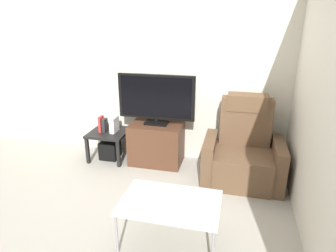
{
  "coord_description": "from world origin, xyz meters",
  "views": [
    {
      "loc": [
        1.15,
        -2.88,
        1.98
      ],
      "look_at": [
        0.33,
        0.5,
        0.7
      ],
      "focal_mm": 31.36,
      "sensor_mm": 36.0,
      "label": 1
    }
  ],
  "objects_px": {
    "book_leftmost": "(101,124)",
    "coffee_table": "(170,204)",
    "tv_stand": "(156,143)",
    "television": "(156,98)",
    "subwoofer_box": "(110,150)",
    "cell_phone": "(158,199)",
    "side_table": "(109,136)",
    "recliner_armchair": "(243,153)",
    "game_console": "(114,125)",
    "book_middle": "(105,125)"
  },
  "relations": [
    {
      "from": "tv_stand",
      "to": "television",
      "type": "relative_size",
      "value": 0.69
    },
    {
      "from": "coffee_table",
      "to": "cell_phone",
      "type": "height_order",
      "value": "cell_phone"
    },
    {
      "from": "book_middle",
      "to": "cell_phone",
      "type": "height_order",
      "value": "book_middle"
    },
    {
      "from": "book_middle",
      "to": "subwoofer_box",
      "type": "bearing_deg",
      "value": 23.79
    },
    {
      "from": "recliner_armchair",
      "to": "side_table",
      "type": "height_order",
      "value": "recliner_armchair"
    },
    {
      "from": "tv_stand",
      "to": "television",
      "type": "xyz_separation_m",
      "value": [
        0.0,
        0.02,
        0.66
      ]
    },
    {
      "from": "tv_stand",
      "to": "recliner_armchair",
      "type": "bearing_deg",
      "value": -9.02
    },
    {
      "from": "television",
      "to": "game_console",
      "type": "xyz_separation_m",
      "value": [
        -0.63,
        -0.04,
        -0.42
      ]
    },
    {
      "from": "book_middle",
      "to": "coffee_table",
      "type": "relative_size",
      "value": 0.22
    },
    {
      "from": "book_leftmost",
      "to": "coffee_table",
      "type": "distance_m",
      "value": 2.02
    },
    {
      "from": "subwoofer_box",
      "to": "book_leftmost",
      "type": "distance_m",
      "value": 0.42
    },
    {
      "from": "tv_stand",
      "to": "recliner_armchair",
      "type": "relative_size",
      "value": 0.68
    },
    {
      "from": "television",
      "to": "coffee_table",
      "type": "xyz_separation_m",
      "value": [
        0.56,
        -1.54,
        -0.56
      ]
    },
    {
      "from": "television",
      "to": "recliner_armchair",
      "type": "xyz_separation_m",
      "value": [
        1.21,
        -0.21,
        -0.58
      ]
    },
    {
      "from": "television",
      "to": "book_middle",
      "type": "bearing_deg",
      "value": -174.98
    },
    {
      "from": "subwoofer_box",
      "to": "book_middle",
      "type": "height_order",
      "value": "book_middle"
    },
    {
      "from": "cell_phone",
      "to": "game_console",
      "type": "bearing_deg",
      "value": 155.3
    },
    {
      "from": "side_table",
      "to": "recliner_armchair",
      "type": "bearing_deg",
      "value": -4.85
    },
    {
      "from": "television",
      "to": "game_console",
      "type": "relative_size",
      "value": 4.82
    },
    {
      "from": "subwoofer_box",
      "to": "side_table",
      "type": "bearing_deg",
      "value": -56.31
    },
    {
      "from": "recliner_armchair",
      "to": "side_table",
      "type": "distance_m",
      "value": 1.93
    },
    {
      "from": "book_middle",
      "to": "game_console",
      "type": "relative_size",
      "value": 0.88
    },
    {
      "from": "television",
      "to": "subwoofer_box",
      "type": "relative_size",
      "value": 4.1
    },
    {
      "from": "book_leftmost",
      "to": "cell_phone",
      "type": "height_order",
      "value": "book_leftmost"
    },
    {
      "from": "tv_stand",
      "to": "game_console",
      "type": "xyz_separation_m",
      "value": [
        -0.63,
        -0.02,
        0.24
      ]
    },
    {
      "from": "tv_stand",
      "to": "subwoofer_box",
      "type": "xyz_separation_m",
      "value": [
        -0.72,
        -0.03,
        -0.16
      ]
    },
    {
      "from": "side_table",
      "to": "book_leftmost",
      "type": "distance_m",
      "value": 0.21
    },
    {
      "from": "side_table",
      "to": "subwoofer_box",
      "type": "distance_m",
      "value": 0.23
    },
    {
      "from": "tv_stand",
      "to": "coffee_table",
      "type": "relative_size",
      "value": 0.82
    },
    {
      "from": "book_leftmost",
      "to": "coffee_table",
      "type": "relative_size",
      "value": 0.26
    },
    {
      "from": "side_table",
      "to": "book_middle",
      "type": "relative_size",
      "value": 2.75
    },
    {
      "from": "television",
      "to": "cell_phone",
      "type": "relative_size",
      "value": 7.13
    },
    {
      "from": "television",
      "to": "cell_phone",
      "type": "height_order",
      "value": "television"
    },
    {
      "from": "subwoofer_box",
      "to": "book_middle",
      "type": "bearing_deg",
      "value": -156.21
    },
    {
      "from": "television",
      "to": "book_leftmost",
      "type": "distance_m",
      "value": 0.92
    },
    {
      "from": "television",
      "to": "game_console",
      "type": "bearing_deg",
      "value": -176.62
    },
    {
      "from": "subwoofer_box",
      "to": "cell_phone",
      "type": "distance_m",
      "value": 1.9
    },
    {
      "from": "tv_stand",
      "to": "television",
      "type": "height_order",
      "value": "television"
    },
    {
      "from": "coffee_table",
      "to": "cell_phone",
      "type": "relative_size",
      "value": 6.0
    },
    {
      "from": "recliner_armchair",
      "to": "cell_phone",
      "type": "height_order",
      "value": "recliner_armchair"
    },
    {
      "from": "side_table",
      "to": "tv_stand",
      "type": "bearing_deg",
      "value": 2.25
    },
    {
      "from": "book_middle",
      "to": "game_console",
      "type": "distance_m",
      "value": 0.14
    },
    {
      "from": "side_table",
      "to": "book_middle",
      "type": "bearing_deg",
      "value": -156.21
    },
    {
      "from": "side_table",
      "to": "cell_phone",
      "type": "height_order",
      "value": "cell_phone"
    },
    {
      "from": "book_leftmost",
      "to": "television",
      "type": "bearing_deg",
      "value": 4.69
    },
    {
      "from": "recliner_armchair",
      "to": "book_middle",
      "type": "relative_size",
      "value": 5.51
    },
    {
      "from": "tv_stand",
      "to": "recliner_armchair",
      "type": "xyz_separation_m",
      "value": [
        1.21,
        -0.19,
        0.08
      ]
    },
    {
      "from": "side_table",
      "to": "cell_phone",
      "type": "xyz_separation_m",
      "value": [
        1.16,
        -1.48,
        0.07
      ]
    },
    {
      "from": "book_middle",
      "to": "game_console",
      "type": "xyz_separation_m",
      "value": [
        0.14,
        0.03,
        0.01
      ]
    },
    {
      "from": "subwoofer_box",
      "to": "cell_phone",
      "type": "bearing_deg",
      "value": -52.01
    }
  ]
}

